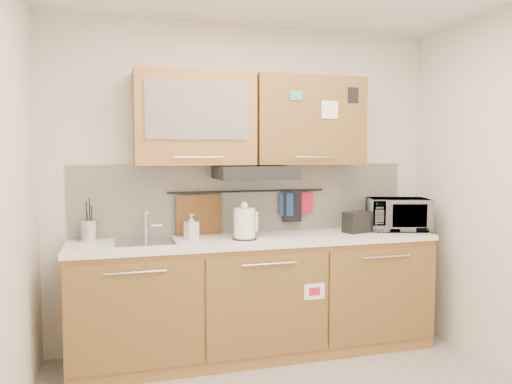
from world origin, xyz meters
TOP-DOWN VIEW (x-y plane):
  - wall_back at (0.00, 1.50)m, footprint 3.20×0.00m
  - base_cabinet at (0.00, 1.19)m, footprint 2.80×0.64m
  - countertop at (0.00, 1.19)m, footprint 2.82×0.62m
  - backsplash at (0.00, 1.49)m, footprint 2.80×0.02m
  - upper_cabinets at (-0.00, 1.32)m, footprint 1.82×0.37m
  - range_hood at (0.00, 1.25)m, footprint 0.60×0.46m
  - sink at (-0.85, 1.21)m, footprint 0.42×0.40m
  - utensil_rail at (0.00, 1.45)m, footprint 1.30×0.02m
  - utensil_crock at (-1.23, 1.35)m, footprint 0.17×0.17m
  - kettle at (-0.11, 1.13)m, footprint 0.22×0.21m
  - toaster at (0.86, 1.20)m, footprint 0.25×0.19m
  - microwave at (1.25, 1.21)m, footprint 0.56×0.46m
  - soap_bottle at (-0.50, 1.27)m, footprint 0.11×0.12m
  - cutting_board at (-0.41, 1.44)m, footprint 0.37×0.06m
  - oven_mitt at (0.33, 1.44)m, footprint 0.12×0.07m
  - dark_pouch at (0.38, 1.44)m, footprint 0.16×0.07m
  - pot_holder at (0.50, 1.44)m, footprint 0.14×0.04m

SIDE VIEW (x-z plane):
  - base_cabinet at x=0.00m, z-range -0.03..0.85m
  - countertop at x=0.00m, z-range 0.88..0.92m
  - sink at x=-0.85m, z-range 0.79..1.05m
  - utensil_crock at x=-1.23m, z-range 0.84..1.16m
  - toaster at x=0.86m, z-range 0.92..1.09m
  - cutting_board at x=-0.41m, z-range 0.79..1.24m
  - soap_bottle at x=-0.50m, z-range 0.92..1.11m
  - kettle at x=-0.11m, z-range 0.89..1.18m
  - microwave at x=1.25m, z-range 0.92..1.19m
  - dark_pouch at x=0.38m, z-range 1.00..1.24m
  - oven_mitt at x=0.33m, z-range 1.05..1.24m
  - pot_holder at x=0.50m, z-range 1.07..1.24m
  - backsplash at x=0.00m, z-range 0.92..1.48m
  - utensil_rail at x=0.00m, z-range 1.25..1.27m
  - wall_back at x=0.00m, z-range -0.30..2.90m
  - range_hood at x=0.00m, z-range 1.37..1.47m
  - upper_cabinets at x=0.00m, z-range 1.48..2.18m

